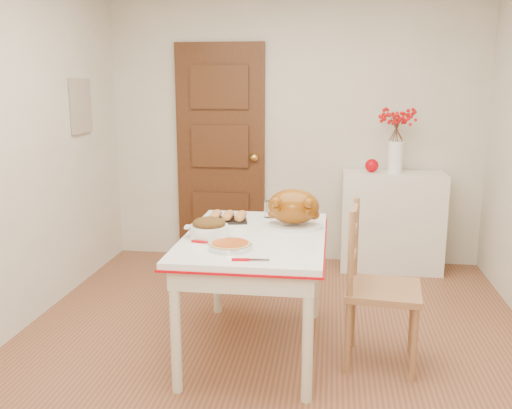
# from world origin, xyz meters

# --- Properties ---
(floor) EXTENTS (3.50, 4.00, 0.00)m
(floor) POSITION_xyz_m (0.00, 0.00, 0.00)
(floor) COLOR brown
(floor) RESTS_ON ground
(wall_back) EXTENTS (3.50, 0.00, 2.50)m
(wall_back) POSITION_xyz_m (0.00, 2.00, 1.25)
(wall_back) COLOR beige
(wall_back) RESTS_ON ground
(wall_front) EXTENTS (3.50, 0.00, 2.50)m
(wall_front) POSITION_xyz_m (0.00, -2.00, 1.25)
(wall_front) COLOR beige
(wall_front) RESTS_ON ground
(door_back) EXTENTS (0.85, 0.06, 2.06)m
(door_back) POSITION_xyz_m (-0.70, 1.97, 1.03)
(door_back) COLOR #3A1E11
(door_back) RESTS_ON ground
(photo_board) EXTENTS (0.03, 0.35, 0.45)m
(photo_board) POSITION_xyz_m (-1.73, 1.20, 1.50)
(photo_board) COLOR #BCAE94
(photo_board) RESTS_ON ground
(sideboard) EXTENTS (0.90, 0.40, 0.90)m
(sideboard) POSITION_xyz_m (0.92, 1.78, 0.45)
(sideboard) COLOR silver
(sideboard) RESTS_ON floor
(kitchen_table) EXTENTS (0.88, 1.28, 0.77)m
(kitchen_table) POSITION_xyz_m (-0.10, 0.02, 0.38)
(kitchen_table) COLOR white
(kitchen_table) RESTS_ON floor
(chair_oak) EXTENTS (0.48, 0.48, 0.99)m
(chair_oak) POSITION_xyz_m (0.69, -0.05, 0.50)
(chair_oak) COLOR olive
(chair_oak) RESTS_ON floor
(berry_vase) EXTENTS (0.30, 0.30, 0.58)m
(berry_vase) POSITION_xyz_m (0.92, 1.78, 1.19)
(berry_vase) COLOR white
(berry_vase) RESTS_ON sideboard
(apple) EXTENTS (0.12, 0.12, 0.12)m
(apple) POSITION_xyz_m (0.72, 1.78, 0.96)
(apple) COLOR #B8000A
(apple) RESTS_ON sideboard
(turkey_platter) EXTENTS (0.40, 0.32, 0.25)m
(turkey_platter) POSITION_xyz_m (0.12, 0.23, 0.89)
(turkey_platter) COLOR brown
(turkey_platter) RESTS_ON kitchen_table
(pumpkin_pie) EXTENTS (0.31, 0.31, 0.05)m
(pumpkin_pie) POSITION_xyz_m (-0.19, -0.31, 0.79)
(pumpkin_pie) COLOR #B54919
(pumpkin_pie) RESTS_ON kitchen_table
(stuffing_dish) EXTENTS (0.31, 0.25, 0.12)m
(stuffing_dish) POSITION_xyz_m (-0.37, -0.08, 0.83)
(stuffing_dish) COLOR brown
(stuffing_dish) RESTS_ON kitchen_table
(rolls_tray) EXTENTS (0.28, 0.24, 0.07)m
(rolls_tray) POSITION_xyz_m (-0.33, 0.33, 0.80)
(rolls_tray) COLOR #C87C46
(rolls_tray) RESTS_ON kitchen_table
(pie_server) EXTENTS (0.21, 0.08, 0.01)m
(pie_server) POSITION_xyz_m (-0.05, -0.50, 0.77)
(pie_server) COLOR silver
(pie_server) RESTS_ON kitchen_table
(carving_knife) EXTENTS (0.28, 0.12, 0.01)m
(carving_knife) POSITION_xyz_m (-0.31, -0.22, 0.77)
(carving_knife) COLOR silver
(carving_knife) RESTS_ON kitchen_table
(drinking_glass) EXTENTS (0.07, 0.07, 0.12)m
(drinking_glass) POSITION_xyz_m (-0.06, 0.48, 0.83)
(drinking_glass) COLOR white
(drinking_glass) RESTS_ON kitchen_table
(shaker_pair) EXTENTS (0.10, 0.05, 0.09)m
(shaker_pair) POSITION_xyz_m (0.17, 0.46, 0.81)
(shaker_pair) COLOR white
(shaker_pair) RESTS_ON kitchen_table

